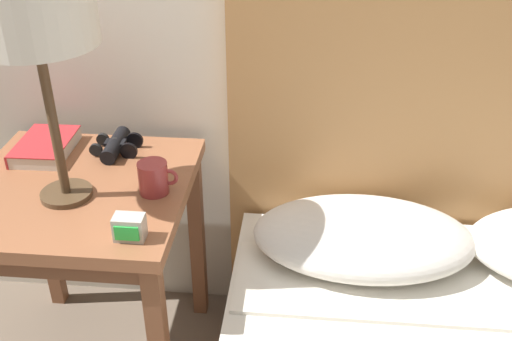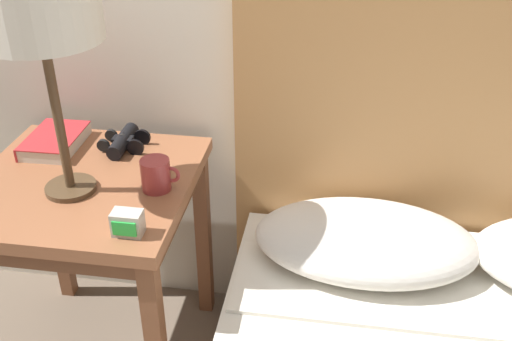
# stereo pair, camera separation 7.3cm
# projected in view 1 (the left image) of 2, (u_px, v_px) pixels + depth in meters

# --- Properties ---
(nightstand) EXTENTS (0.58, 0.58, 0.65)m
(nightstand) POSITION_uv_depth(u_px,v_px,m) (82.00, 213.00, 1.61)
(nightstand) COLOR brown
(nightstand) RESTS_ON ground_plane
(table_lamp) EXTENTS (0.28, 0.28, 0.59)m
(table_lamp) POSITION_uv_depth(u_px,v_px,m) (31.00, 5.00, 1.28)
(table_lamp) COLOR #4C3823
(table_lamp) RESTS_ON nightstand
(book_on_nightstand) EXTENTS (0.15, 0.21, 0.04)m
(book_on_nightstand) POSITION_uv_depth(u_px,v_px,m) (45.00, 146.00, 1.71)
(book_on_nightstand) COLOR silver
(book_on_nightstand) RESTS_ON nightstand
(binoculars_pair) EXTENTS (0.14, 0.16, 0.05)m
(binoculars_pair) POSITION_uv_depth(u_px,v_px,m) (116.00, 145.00, 1.71)
(binoculars_pair) COLOR black
(binoculars_pair) RESTS_ON nightstand
(coffee_mug) EXTENTS (0.10, 0.08, 0.08)m
(coffee_mug) POSITION_uv_depth(u_px,v_px,m) (154.00, 178.00, 1.52)
(coffee_mug) COLOR #993333
(coffee_mug) RESTS_ON nightstand
(alarm_clock) EXTENTS (0.07, 0.05, 0.06)m
(alarm_clock) POSITION_uv_depth(u_px,v_px,m) (129.00, 228.00, 1.35)
(alarm_clock) COLOR #B7B2A8
(alarm_clock) RESTS_ON nightstand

